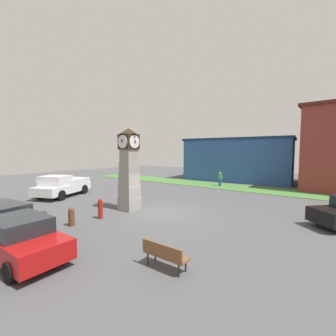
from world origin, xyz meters
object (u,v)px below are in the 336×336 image
object	(u,v)px
bollard_near_tower	(44,219)
pedestrian_near_bench	(220,178)
car_near_tower	(2,223)
bollard_mid_row	(71,216)
bench	(165,254)
bollard_far_row	(100,208)
pickup_truck	(63,185)
car_by_building	(22,238)
clock_tower	(129,171)

from	to	relation	value
bollard_near_tower	pedestrian_near_bench	bearing A→B (deg)	85.23
car_near_tower	pedestrian_near_bench	size ratio (longest dim) A/B	2.83
bollard_mid_row	pedestrian_near_bench	xyz separation A→B (m)	(0.70, 16.90, 0.42)
bench	car_near_tower	bearing A→B (deg)	-161.13
bollard_near_tower	bench	world-z (taller)	bench
bollard_far_row	pickup_truck	xyz separation A→B (m)	(-7.97, 1.99, 0.35)
pickup_truck	pedestrian_near_bench	bearing A→B (deg)	57.22
bollard_near_tower	car_by_building	world-z (taller)	car_by_building
car_near_tower	car_by_building	xyz separation A→B (m)	(2.53, -0.15, -0.03)
clock_tower	bollard_mid_row	bearing A→B (deg)	-90.59
bollard_mid_row	pedestrian_near_bench	world-z (taller)	pedestrian_near_bench
car_near_tower	pedestrian_near_bench	world-z (taller)	same
bench	bollard_mid_row	bearing A→B (deg)	175.72
car_near_tower	pickup_truck	distance (m)	9.83
bollard_mid_row	car_by_building	world-z (taller)	car_by_building
pedestrian_near_bench	bollard_mid_row	bearing A→B (deg)	-92.37
car_by_building	pickup_truck	distance (m)	11.91
bollard_mid_row	car_near_tower	size ratio (longest dim) A/B	0.21
bollard_near_tower	pickup_truck	xyz separation A→B (m)	(-7.02, 4.70, 0.48)
pickup_truck	pedestrian_near_bench	distance (m)	15.74
clock_tower	car_by_building	bearing A→B (deg)	-74.29
clock_tower	car_by_building	size ratio (longest dim) A/B	1.36
bollard_near_tower	pickup_truck	size ratio (longest dim) A/B	0.17
bollard_near_tower	pedestrian_near_bench	distance (m)	18.00
car_near_tower	bollard_far_row	bearing A→B (deg)	81.94
clock_tower	bollard_near_tower	xyz separation A→B (m)	(-0.84, -5.07, -2.14)
clock_tower	bollard_far_row	distance (m)	3.10
bollard_mid_row	car_by_building	xyz separation A→B (m)	(2.03, -3.03, 0.28)
clock_tower	pedestrian_near_bench	distance (m)	12.98
pedestrian_near_bench	bench	bearing A→B (deg)	-71.53
bollard_mid_row	pickup_truck	distance (m)	8.65
pickup_truck	car_by_building	bearing A→B (deg)	-34.21
bench	pedestrian_near_bench	size ratio (longest dim) A/B	1.01
bollard_far_row	bollard_near_tower	bearing A→B (deg)	-109.23
car_near_tower	pedestrian_near_bench	distance (m)	19.82
pedestrian_near_bench	clock_tower	bearing A→B (deg)	-92.93
bollard_near_tower	car_by_building	size ratio (longest dim) A/B	0.23
bollard_mid_row	bench	distance (m)	6.53
bollard_mid_row	clock_tower	bearing A→B (deg)	89.41
bollard_near_tower	pedestrian_near_bench	world-z (taller)	pedestrian_near_bench
bollard_near_tower	bollard_mid_row	xyz separation A→B (m)	(0.80, 1.03, 0.03)
bollard_mid_row	car_near_tower	world-z (taller)	car_near_tower
clock_tower	pickup_truck	bearing A→B (deg)	-177.29
car_by_building	pedestrian_near_bench	xyz separation A→B (m)	(-1.33, 19.93, 0.13)
bollard_mid_row	bollard_far_row	size ratio (longest dim) A/B	0.83
bollard_mid_row	bollard_near_tower	bearing A→B (deg)	-127.69
bollard_far_row	pickup_truck	size ratio (longest dim) A/B	0.22
clock_tower	bollard_far_row	xyz separation A→B (m)	(0.11, -2.37, -2.01)
bollard_far_row	car_by_building	bearing A→B (deg)	-68.19
bollard_near_tower	bench	distance (m)	7.32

